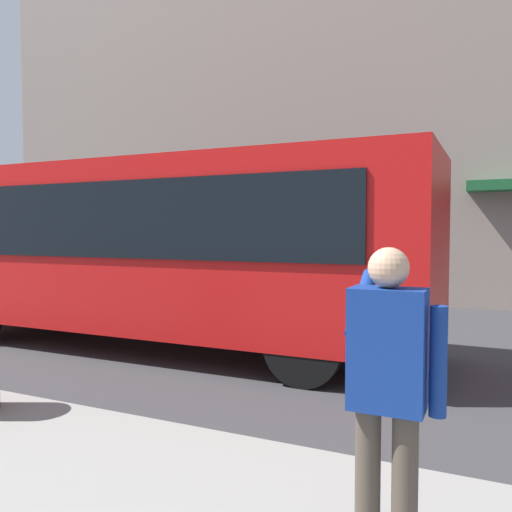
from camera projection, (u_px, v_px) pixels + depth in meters
name	position (u px, v px, depth m)	size (l,w,h in m)	color
ground_plane	(347.00, 361.00, 7.71)	(60.00, 60.00, 0.00)	#38383A
building_facade_far	(418.00, 76.00, 13.56)	(28.00, 1.55, 12.00)	gray
red_bus	(155.00, 246.00, 8.63)	(9.05, 2.54, 3.08)	red
pedestrian_photographer	(388.00, 378.00, 2.80)	(0.53, 0.52, 1.70)	#4C4238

